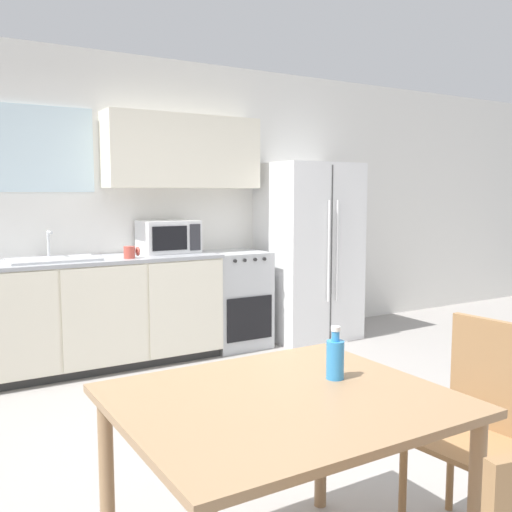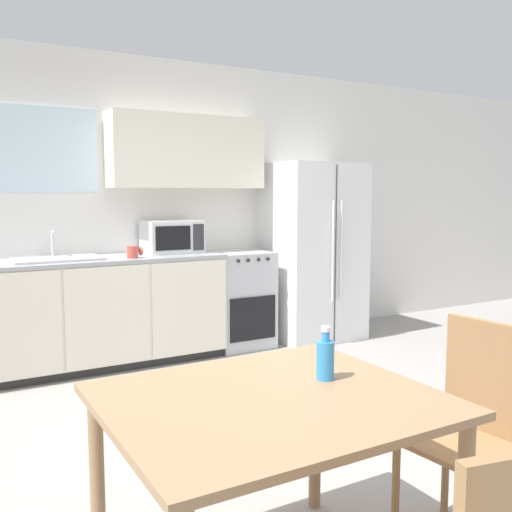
% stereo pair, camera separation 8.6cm
% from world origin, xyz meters
% --- Properties ---
extents(ground_plane, '(12.00, 12.00, 0.00)m').
position_xyz_m(ground_plane, '(0.00, 0.00, 0.00)').
color(ground_plane, gray).
extents(wall_back, '(12.00, 0.38, 2.70)m').
position_xyz_m(wall_back, '(0.07, 2.39, 1.42)').
color(wall_back, silver).
rests_on(wall_back, ground_plane).
extents(kitchen_counter, '(2.13, 0.63, 0.93)m').
position_xyz_m(kitchen_counter, '(-0.29, 2.07, 0.47)').
color(kitchen_counter, '#333333').
rests_on(kitchen_counter, ground_plane).
extents(oven_range, '(0.55, 0.60, 0.92)m').
position_xyz_m(oven_range, '(1.05, 2.09, 0.46)').
color(oven_range, '#B7BABC').
rests_on(oven_range, ground_plane).
extents(refrigerator, '(0.89, 0.78, 1.77)m').
position_xyz_m(refrigerator, '(1.87, 2.01, 0.88)').
color(refrigerator, white).
rests_on(refrigerator, ground_plane).
extents(kitchen_sink, '(0.69, 0.43, 0.23)m').
position_xyz_m(kitchen_sink, '(-0.61, 2.08, 0.95)').
color(kitchen_sink, '#B7BABC').
rests_on(kitchen_sink, kitchen_counter).
extents(microwave, '(0.50, 0.37, 0.29)m').
position_xyz_m(microwave, '(0.41, 2.17, 1.08)').
color(microwave, silver).
rests_on(microwave, kitchen_counter).
extents(coffee_mug, '(0.13, 0.09, 0.10)m').
position_xyz_m(coffee_mug, '(-0.03, 1.91, 0.98)').
color(coffee_mug, '#BF4C3F').
rests_on(coffee_mug, kitchen_counter).
extents(dining_table, '(1.13, 0.97, 0.76)m').
position_xyz_m(dining_table, '(-0.49, -1.05, 0.66)').
color(dining_table, '#997551').
rests_on(dining_table, ground_plane).
extents(dining_chair_side, '(0.44, 0.44, 0.93)m').
position_xyz_m(dining_chair_side, '(0.45, -1.14, 0.54)').
color(dining_chair_side, '#997047').
rests_on(dining_chair_side, ground_plane).
extents(drink_bottle, '(0.07, 0.07, 0.20)m').
position_xyz_m(drink_bottle, '(-0.21, -1.00, 0.84)').
color(drink_bottle, '#338CD8').
rests_on(drink_bottle, dining_table).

